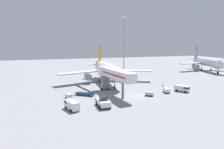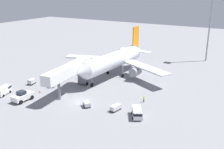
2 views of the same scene
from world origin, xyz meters
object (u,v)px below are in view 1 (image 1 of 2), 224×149
apron_light_mast (124,34)px  jet_bridge (114,75)px  ground_crew_worker_foreground (163,85)px  belt_loader_truck (85,93)px  airplane_background (207,62)px  airplane_at_gate (107,69)px  safety_cone_alpha (96,99)px  service_van_far_center (72,105)px  pushback_tug (103,102)px  service_van_mid_center (182,88)px  baggage_cart_rear_right (69,96)px  baggage_cart_near_left (166,90)px  baggage_cart_near_center (149,94)px

apron_light_mast → jet_bridge: bearing=-115.5°
ground_crew_worker_foreground → belt_loader_truck: bearing=-175.2°
ground_crew_worker_foreground → airplane_background: size_ratio=0.05×
airplane_at_gate → safety_cone_alpha: bearing=-114.9°
service_van_far_center → apron_light_mast: bearing=58.0°
pushback_tug → airplane_background: bearing=30.2°
jet_bridge → service_van_mid_center: 23.30m
baggage_cart_rear_right → safety_cone_alpha: 7.89m
service_van_far_center → safety_cone_alpha: (7.39, 5.85, -0.89)m
belt_loader_truck → baggage_cart_near_left: size_ratio=1.85×
baggage_cart_near_center → baggage_cart_rear_right: bearing=169.1°
service_van_mid_center → ground_crew_worker_foreground: bearing=103.8°
airplane_at_gate → baggage_cart_rear_right: bearing=-132.5°
safety_cone_alpha → apron_light_mast: (32.32, 57.68, 20.48)m
baggage_cart_near_left → baggage_cart_rear_right: baggage_cart_rear_right is taller
service_van_mid_center → baggage_cart_rear_right: size_ratio=1.91×
jet_bridge → ground_crew_worker_foreground: (20.27, 3.71, -5.19)m
belt_loader_truck → safety_cone_alpha: bearing=-74.8°
jet_bridge → safety_cone_alpha: (-7.21, -5.02, -5.73)m
service_van_mid_center → baggage_cart_near_left: size_ratio=1.67×
pushback_tug → jet_bridge: bearing=58.7°
baggage_cart_near_center → airplane_background: 69.22m
service_van_far_center → apron_light_mast: 77.44m
jet_bridge → ground_crew_worker_foreground: bearing=10.4°
airplane_at_gate → service_van_mid_center: size_ratio=7.91×
service_van_mid_center → service_van_far_center: (-36.91, -6.27, 0.08)m
service_van_far_center → baggage_cart_near_center: (23.96, 5.06, -0.51)m
service_van_far_center → airplane_background: (81.89, 42.68, 4.00)m
safety_cone_alpha → belt_loader_truck: bearing=105.2°
service_van_mid_center → apron_light_mast: size_ratio=0.16×
belt_loader_truck → baggage_cart_near_center: size_ratio=1.99×
baggage_cart_rear_right → jet_bridge: bearing=5.2°
service_van_mid_center → service_van_far_center: service_van_far_center is taller
belt_loader_truck → service_van_mid_center: bearing=-10.6°
service_van_far_center → ground_crew_worker_foreground: 37.80m
jet_bridge → ground_crew_worker_foreground: 21.25m
pushback_tug → baggage_cart_near_center: (16.18, 5.42, -0.53)m
belt_loader_truck → service_van_mid_center: (31.21, -5.83, 0.42)m
belt_loader_truck → baggage_cart_rear_right: 5.81m
safety_cone_alpha → service_van_far_center: bearing=-141.7°
service_van_mid_center → apron_light_mast: 60.60m
service_van_mid_center → safety_cone_alpha: service_van_mid_center is taller
service_van_mid_center → baggage_cart_near_left: (-5.78, 0.45, -0.37)m
airplane_at_gate → safety_cone_alpha: 25.74m
ground_crew_worker_foreground → baggage_cart_near_left: bearing=-115.5°
jet_bridge → baggage_cart_near_left: size_ratio=6.64×
baggage_cart_near_left → service_van_mid_center: bearing=-4.5°
baggage_cart_near_center → apron_light_mast: 63.80m
pushback_tug → belt_loader_truck: bearing=99.5°
service_van_mid_center → apron_light_mast: (2.81, 57.25, 19.67)m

